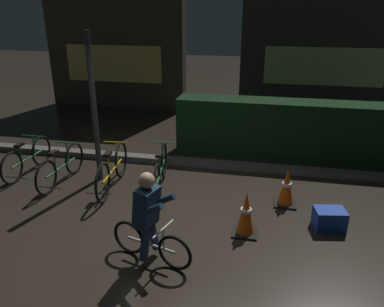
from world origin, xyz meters
TOP-DOWN VIEW (x-y plane):
  - ground_plane at (0.00, 0.00)m, footprint 40.00×40.00m
  - sidewalk_curb at (0.00, 2.20)m, footprint 12.00×0.24m
  - hedge_row at (1.80, 3.10)m, footprint 4.80×0.70m
  - storefront_left at (-3.42, 6.50)m, footprint 4.33×0.54m
  - storefront_right at (2.83, 7.20)m, footprint 4.88×0.54m
  - street_post at (-1.71, 1.20)m, footprint 0.10×0.10m
  - parked_bike_leftmost at (-3.18, 1.15)m, footprint 0.46×1.53m
  - parked_bike_left_mid at (-2.32, 0.89)m, footprint 0.46×1.55m
  - parked_bike_center_left at (-1.31, 0.89)m, footprint 0.46×1.71m
  - parked_bike_center_right at (-0.45, 1.02)m, footprint 0.46×1.71m
  - traffic_cone_near at (1.13, -0.10)m, footprint 0.36×0.36m
  - traffic_cone_far at (1.72, 0.89)m, footprint 0.36×0.36m
  - blue_crate at (2.34, 0.30)m, footprint 0.49×0.39m
  - cyclist at (-0.02, -0.95)m, footprint 1.15×0.62m

SIDE VIEW (x-z plane):
  - ground_plane at x=0.00m, z-range 0.00..0.00m
  - sidewalk_curb at x=0.00m, z-range 0.00..0.12m
  - blue_crate at x=2.34m, z-range 0.00..0.30m
  - traffic_cone_far at x=1.72m, z-range -0.01..0.63m
  - traffic_cone_near at x=1.13m, z-range -0.01..0.65m
  - parked_bike_leftmost at x=-3.18m, z-range -0.03..0.68m
  - parked_bike_left_mid at x=-2.32m, z-range -0.03..0.68m
  - parked_bike_center_left at x=-1.31m, z-range -0.04..0.75m
  - parked_bike_center_right at x=-0.45m, z-range -0.04..0.76m
  - hedge_row at x=1.80m, z-range 0.00..1.23m
  - cyclist at x=-0.02m, z-range 0.01..1.25m
  - street_post at x=-1.71m, z-range 0.00..2.71m
  - storefront_left at x=-3.42m, z-range -0.01..4.50m
  - storefront_right at x=2.83m, z-range -0.01..5.16m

